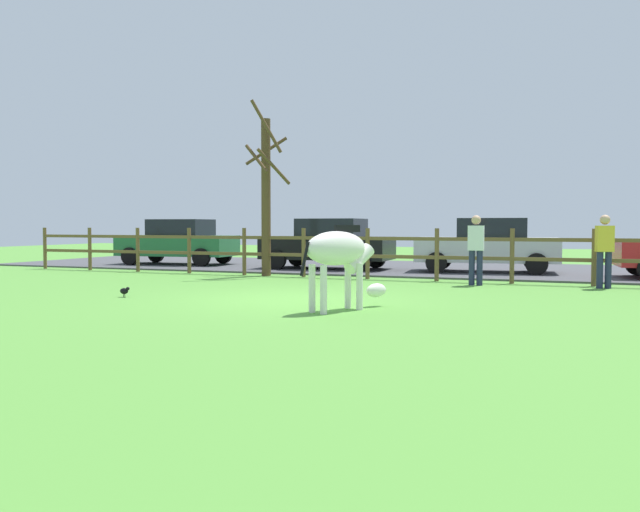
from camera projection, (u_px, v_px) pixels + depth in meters
The scene contains 11 objects.
ground_plane at pixel (291, 299), 12.46m from camera, with size 60.00×60.00×0.00m, color #549338.
parking_asphalt at pixel (410, 268), 21.09m from camera, with size 28.00×7.40×0.05m, color #47474C.
paddock_fence at pixel (368, 250), 17.09m from camera, with size 21.98×0.11×1.33m.
bare_tree at pixel (266, 191), 18.10m from camera, with size 1.53×1.54×4.79m.
zebra at pixel (340, 255), 10.73m from camera, with size 1.11×1.78×1.41m.
crow_on_grass at pixel (125, 291), 12.78m from camera, with size 0.21×0.10×0.20m.
parked_car_black at pixel (328, 243), 20.38m from camera, with size 4.05×1.97×1.56m.
parked_car_green at pixel (178, 241), 22.73m from camera, with size 4.14×2.17×1.56m.
parked_car_silver at pixel (488, 245), 18.93m from camera, with size 4.16×2.23×1.56m.
visitor_left_of_tree at pixel (476, 247), 15.25m from camera, with size 0.37×0.24×1.64m.
visitor_right_of_tree at pixel (604, 248), 14.51m from camera, with size 0.41×0.31×1.64m.
Camera 1 is at (5.12, -11.32, 1.41)m, focal length 36.72 mm.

